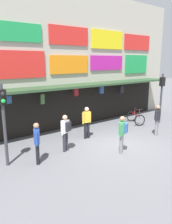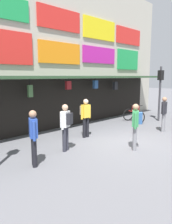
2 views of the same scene
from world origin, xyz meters
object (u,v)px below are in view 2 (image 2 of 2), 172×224
traffic_light_far (160,85)px  pedestrian_in_yellow (66,124)px  pedestrian_in_red (85,115)px  bicycle_parked (134,116)px  pedestrian_in_white (164,112)px  pedestrian_in_green (136,123)px  pedestrian_in_purple (33,135)px

traffic_light_far → pedestrian_in_yellow: 7.55m
pedestrian_in_yellow → pedestrian_in_red: size_ratio=1.00×
bicycle_parked → pedestrian_in_yellow: 6.13m
traffic_light_far → pedestrian_in_yellow: (-7.46, -0.24, -1.16)m
pedestrian_in_white → pedestrian_in_red: (-3.32, 1.98, 0.04)m
traffic_light_far → pedestrian_in_white: (-2.35, -1.42, -1.19)m
bicycle_parked → pedestrian_in_yellow: bearing=-170.2°
pedestrian_in_green → pedestrian_in_white: 3.31m
pedestrian_in_purple → pedestrian_in_white: bearing=-7.0°
bicycle_parked → pedestrian_in_green: 5.04m
pedestrian_in_purple → traffic_light_far: bearing=3.8°
pedestrian_in_white → traffic_light_far: bearing=31.2°
pedestrian_in_red → traffic_light_far: bearing=-5.6°
pedestrian_in_purple → pedestrian_in_red: size_ratio=1.00×
bicycle_parked → pedestrian_in_red: size_ratio=0.80×
bicycle_parked → pedestrian_in_white: bearing=-112.3°
pedestrian_in_yellow → pedestrian_in_green: size_ratio=1.00×
traffic_light_far → pedestrian_in_purple: (-9.01, -0.60, -1.19)m
bicycle_parked → pedestrian_in_yellow: size_ratio=0.80×
pedestrian_in_green → pedestrian_in_red: size_ratio=1.00×
traffic_light_far → pedestrian_in_green: bearing=-161.1°
pedestrian_in_yellow → pedestrian_in_white: same height
bicycle_parked → pedestrian_in_red: 4.28m
traffic_light_far → pedestrian_in_purple: 9.11m
pedestrian_in_yellow → pedestrian_in_red: 1.95m
pedestrian_in_yellow → traffic_light_far: bearing=1.8°
pedestrian_in_yellow → pedestrian_in_white: bearing=-13.1°
traffic_light_far → bicycle_parked: bearing=150.8°
pedestrian_in_purple → pedestrian_in_white: (6.66, -0.82, 0.00)m
bicycle_parked → pedestrian_in_green: pedestrian_in_green is taller
pedestrian_in_white → pedestrian_in_red: same height
traffic_light_far → pedestrian_in_red: 5.82m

